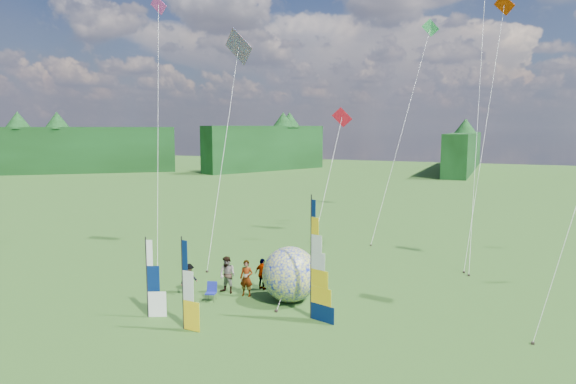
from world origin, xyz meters
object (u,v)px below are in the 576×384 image
at_px(side_banner_left, 183,285).
at_px(kite_whale, 480,78).
at_px(spectator_c, 189,278).
at_px(camp_chair, 211,292).
at_px(spectator_a, 246,278).
at_px(feather_banner_main, 311,260).
at_px(bol_inflatable, 290,274).
at_px(side_banner_far, 147,279).
at_px(spectator_b, 227,275).
at_px(spectator_d, 262,274).

bearing_deg(side_banner_left, kite_whale, 67.07).
relative_size(spectator_c, camp_chair, 1.64).
relative_size(side_banner_left, kite_whale, 0.16).
xyz_separation_m(side_banner_left, spectator_c, (-2.46, 4.03, -1.13)).
bearing_deg(kite_whale, spectator_a, -138.49).
distance_m(side_banner_left, camp_chair, 3.77).
xyz_separation_m(feather_banner_main, side_banner_left, (-4.42, -3.19, -0.75)).
distance_m(feather_banner_main, bol_inflatable, 2.73).
bearing_deg(spectator_c, camp_chair, -90.27).
xyz_separation_m(side_banner_far, bol_inflatable, (4.93, 4.38, -0.41)).
height_order(side_banner_far, spectator_a, side_banner_far).
relative_size(side_banner_far, kite_whale, 0.15).
relative_size(spectator_b, spectator_c, 1.24).
xyz_separation_m(spectator_d, kite_whale, (9.38, 13.32, 10.68)).
relative_size(feather_banner_main, spectator_b, 2.82).
height_order(spectator_d, camp_chair, spectator_d).
distance_m(feather_banner_main, spectator_b, 5.59).
relative_size(side_banner_left, spectator_c, 2.51).
bearing_deg(side_banner_left, spectator_d, 87.79).
bearing_deg(camp_chair, kite_whale, 39.65).
bearing_deg(kite_whale, bol_inflatable, -132.01).
relative_size(spectator_a, spectator_d, 1.11).
distance_m(camp_chair, kite_whale, 22.20).
height_order(spectator_a, spectator_d, spectator_a).
bearing_deg(bol_inflatable, feather_banner_main, -44.88).
bearing_deg(camp_chair, side_banner_far, -132.21).
distance_m(spectator_d, kite_whale, 19.48).
bearing_deg(spectator_a, spectator_d, 69.04).
bearing_deg(spectator_c, side_banner_left, -128.49).
bearing_deg(kite_whale, camp_chair, -139.29).
bearing_deg(camp_chair, spectator_b, 68.94).
relative_size(bol_inflatable, spectator_c, 1.77).
xyz_separation_m(feather_banner_main, side_banner_far, (-6.63, -2.68, -0.90)).
distance_m(bol_inflatable, spectator_d, 2.32).
height_order(spectator_b, spectator_c, spectator_b).
bearing_deg(spectator_d, kite_whale, -109.58).
distance_m(side_banner_left, spectator_b, 4.92).
height_order(side_banner_far, camp_chair, side_banner_far).
relative_size(spectator_c, spectator_d, 0.92).
height_order(spectator_b, camp_chair, spectator_b).
bearing_deg(kite_whale, spectator_c, -144.32).
height_order(spectator_b, kite_whale, kite_whale).
height_order(bol_inflatable, kite_whale, kite_whale).
height_order(side_banner_left, side_banner_far, side_banner_left).
bearing_deg(spectator_c, feather_banner_main, -76.85).
bearing_deg(side_banner_left, feather_banner_main, 40.54).
distance_m(spectator_b, camp_chair, 1.46).
distance_m(side_banner_far, spectator_c, 3.66).
distance_m(side_banner_far, spectator_b, 4.62).
distance_m(spectator_b, spectator_c, 1.96).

